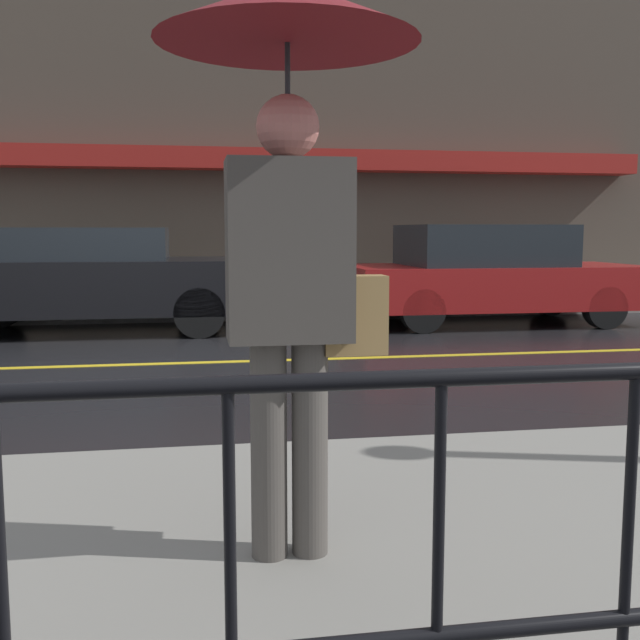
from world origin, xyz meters
The scene contains 9 objects.
ground_plane centered at (0.00, 0.00, 0.00)m, with size 80.00×80.00×0.00m, color black.
sidewalk_near centered at (0.00, -5.22, 0.07)m, with size 28.00×3.19×0.15m.
sidewalk_far centered at (0.00, 4.46, 0.07)m, with size 28.00×1.66×0.15m.
lane_marking centered at (0.00, 0.00, 0.00)m, with size 25.20×0.12×0.01m.
building_storefront centered at (0.00, 5.42, 3.45)m, with size 28.00×0.85×7.00m.
railing_foreground centered at (0.00, -6.57, 0.78)m, with size 12.00×0.04×0.99m.
pedestrian centered at (0.71, -5.18, 1.77)m, with size 0.96×0.96×2.14m.
car_black centered at (-1.02, 2.69, 0.75)m, with size 4.57×1.82×1.43m.
car_red centered at (4.75, 2.69, 0.74)m, with size 4.37×1.91×1.48m.
Camera 1 is at (0.35, -7.94, 1.40)m, focal length 42.00 mm.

